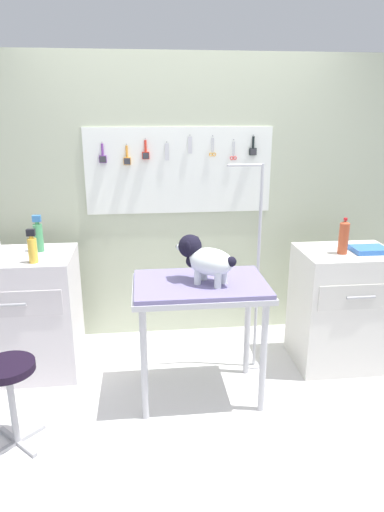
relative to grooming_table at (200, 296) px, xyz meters
name	(u,v)px	position (x,y,z in m)	size (l,w,h in m)	color
ground	(200,422)	(-0.04, -0.28, -0.75)	(4.40, 4.00, 0.04)	silver
rear_wall_panel	(181,201)	(-0.04, 0.99, 0.43)	(4.00, 0.11, 2.30)	#B2BB9E
grooming_table	(200,296)	(0.00, 0.00, 0.00)	(0.87, 0.57, 0.83)	#B7B7BC
grooming_arm	(256,279)	(0.44, 0.30, -0.01)	(0.29, 0.11, 1.53)	#B7B7BC
dog	(204,258)	(0.02, -0.01, 0.26)	(0.39, 0.32, 0.30)	white
counter_left	(22,314)	(-1.26, 0.46, -0.28)	(0.80, 0.58, 0.90)	silver
cabinet_right	(341,308)	(1.12, 0.31, -0.28)	(0.68, 0.54, 0.90)	silver
stool	(9,381)	(-1.13, -0.38, -0.30)	(0.30, 0.30, 0.53)	#9E9EA3
spray_bottle_short	(38,236)	(-1.10, 0.54, 0.29)	(0.06, 0.06, 0.26)	#46995F
conditioner_bottle	(32,248)	(-1.09, 0.28, 0.27)	(0.06, 0.06, 0.23)	gold
soda_bottle	(344,237)	(1.05, 0.26, 0.29)	(0.07, 0.07, 0.26)	#B0482A
supply_tray	(369,250)	(1.26, 0.27, 0.19)	(0.24, 0.18, 0.04)	#3770CB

